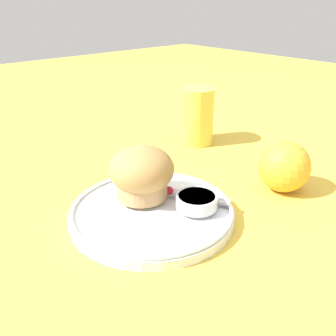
% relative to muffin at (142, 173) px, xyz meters
% --- Properties ---
extents(ground_plane, '(3.00, 3.00, 0.00)m').
position_rel_muffin_xyz_m(ground_plane, '(0.05, -0.01, -0.06)').
color(ground_plane, gold).
extents(plate, '(0.24, 0.24, 0.02)m').
position_rel_muffin_xyz_m(plate, '(0.03, -0.01, -0.05)').
color(plate, white).
rests_on(plate, ground_plane).
extents(muffin, '(0.10, 0.10, 0.08)m').
position_rel_muffin_xyz_m(muffin, '(0.00, 0.00, 0.00)').
color(muffin, tan).
rests_on(muffin, plate).
extents(cream_ramekin, '(0.06, 0.06, 0.02)m').
position_rel_muffin_xyz_m(cream_ramekin, '(0.08, 0.04, -0.03)').
color(cream_ramekin, silver).
rests_on(cream_ramekin, plate).
extents(berry_pair, '(0.03, 0.01, 0.01)m').
position_rel_muffin_xyz_m(berry_pair, '(0.02, 0.03, -0.03)').
color(berry_pair, '#B7192D').
rests_on(berry_pair, plate).
extents(butter_knife, '(0.15, 0.09, 0.00)m').
position_rel_muffin_xyz_m(butter_knife, '(0.03, 0.04, -0.04)').
color(butter_knife, '#B7B7BC').
rests_on(butter_knife, plate).
extents(orange_fruit, '(0.08, 0.08, 0.08)m').
position_rel_muffin_xyz_m(orange_fruit, '(0.11, 0.21, -0.02)').
color(orange_fruit, '#F4A82D').
rests_on(orange_fruit, ground_plane).
extents(juice_glass, '(0.07, 0.07, 0.12)m').
position_rel_muffin_xyz_m(juice_glass, '(-0.14, 0.26, 0.00)').
color(juice_glass, '#EAD14C').
rests_on(juice_glass, ground_plane).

